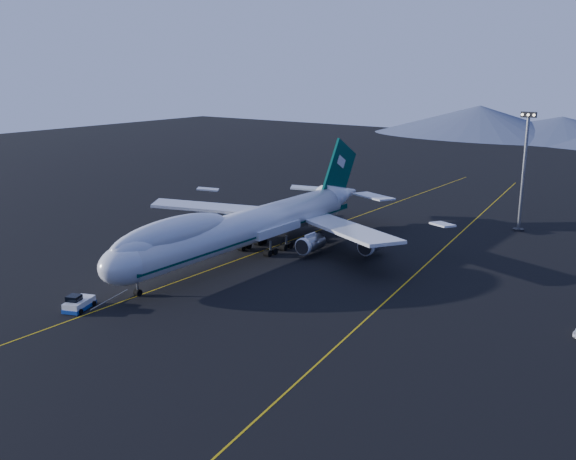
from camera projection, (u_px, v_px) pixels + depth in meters
The scene contains 6 objects.
ground at pixel (247, 256), 120.32m from camera, with size 500.00×500.00×0.00m, color black.
taxiway_line_main at pixel (247, 256), 120.32m from camera, with size 0.25×220.00×0.01m, color #C5A00B.
taxiway_line_side at pixel (417, 272), 110.94m from camera, with size 0.25×200.00×0.01m, color #C5A00B.
boeing_747 at pixel (247, 226), 118.91m from camera, with size 59.62×72.43×19.37m.
pushback_tug at pixel (79, 305), 93.97m from camera, with size 4.29×5.78×2.26m.
floodlight_mast at pixel (524, 172), 136.07m from camera, with size 3.14×2.36×25.44m.
Camera 1 is at (74.39, -88.47, 34.62)m, focal length 40.00 mm.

